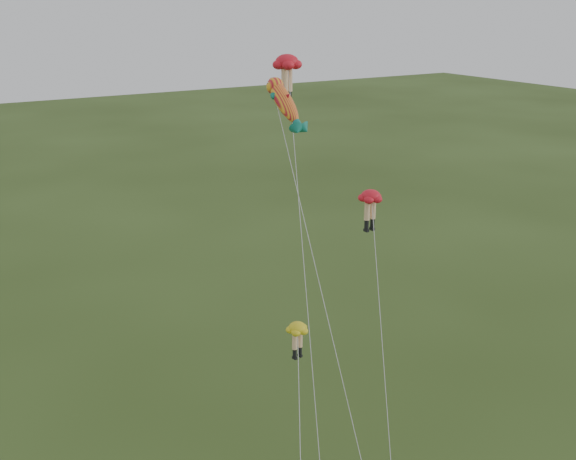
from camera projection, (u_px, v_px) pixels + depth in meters
legs_kite_red_high at (287, 71)px, 33.88m from camera, size 6.28×13.21×20.20m
legs_kite_red_mid at (371, 205)px, 33.03m from camera, size 4.79×8.78×13.67m
legs_kite_yellow at (298, 340)px, 27.82m from camera, size 3.53×5.92×9.64m
fish_kite at (284, 103)px, 30.44m from camera, size 1.13×10.87×19.63m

